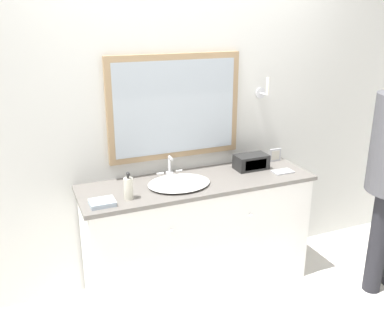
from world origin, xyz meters
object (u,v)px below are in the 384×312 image
(sink_basin, at_px, (179,182))
(soap_bottle, at_px, (128,188))
(picture_frame, at_px, (275,155))
(appliance_box, at_px, (251,162))

(sink_basin, xyz_separation_m, soap_bottle, (-0.39, -0.10, 0.06))
(sink_basin, relative_size, soap_bottle, 2.40)
(soap_bottle, height_order, picture_frame, soap_bottle)
(appliance_box, distance_m, picture_frame, 0.29)
(soap_bottle, distance_m, appliance_box, 1.06)
(sink_basin, xyz_separation_m, picture_frame, (0.93, 0.18, 0.04))
(soap_bottle, bearing_deg, appliance_box, 10.36)
(soap_bottle, xyz_separation_m, picture_frame, (1.32, 0.28, -0.02))
(sink_basin, bearing_deg, picture_frame, 10.68)
(soap_bottle, height_order, appliance_box, soap_bottle)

